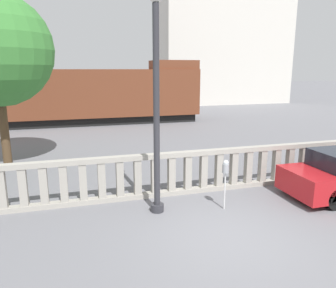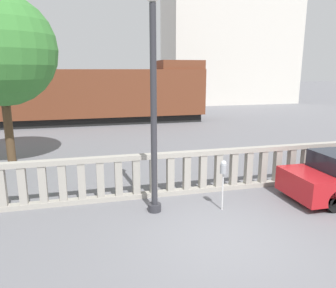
{
  "view_description": "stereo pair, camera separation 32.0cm",
  "coord_description": "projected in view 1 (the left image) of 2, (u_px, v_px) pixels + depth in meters",
  "views": [
    {
      "loc": [
        -3.12,
        -5.92,
        3.63
      ],
      "look_at": [
        -0.32,
        3.8,
        1.31
      ],
      "focal_mm": 35.0,
      "sensor_mm": 36.0,
      "label": 1
    },
    {
      "loc": [
        -2.81,
        -6.0,
        3.63
      ],
      "look_at": [
        -0.32,
        3.8,
        1.31
      ],
      "focal_mm": 35.0,
      "sensor_mm": 36.0,
      "label": 2
    }
  ],
  "objects": [
    {
      "name": "parking_meter",
      "position": [
        226.0,
        170.0,
        8.45
      ],
      "size": [
        0.18,
        0.18,
        1.35
      ],
      "color": "silver",
      "rests_on": "ground"
    },
    {
      "name": "building_block",
      "position": [
        221.0,
        37.0,
        35.3
      ],
      "size": [
        13.77,
        6.4,
        13.92
      ],
      "color": "beige",
      "rests_on": "ground"
    },
    {
      "name": "ground_plane",
      "position": [
        230.0,
        238.0,
        7.2
      ],
      "size": [
        160.0,
        160.0,
        0.0
      ],
      "primitive_type": "plane",
      "color": "slate"
    },
    {
      "name": "balustrade",
      "position": [
        188.0,
        172.0,
        9.67
      ],
      "size": [
        16.64,
        0.24,
        1.29
      ],
      "color": "#9E998E",
      "rests_on": "ground"
    },
    {
      "name": "lamppost",
      "position": [
        156.0,
        104.0,
        7.93
      ],
      "size": [
        0.34,
        0.34,
        5.42
      ],
      "color": "#2D2D33",
      "rests_on": "ground"
    },
    {
      "name": "train_near",
      "position": [
        53.0,
        96.0,
        21.26
      ],
      "size": [
        19.69,
        2.96,
        4.22
      ],
      "color": "black",
      "rests_on": "ground"
    }
  ]
}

